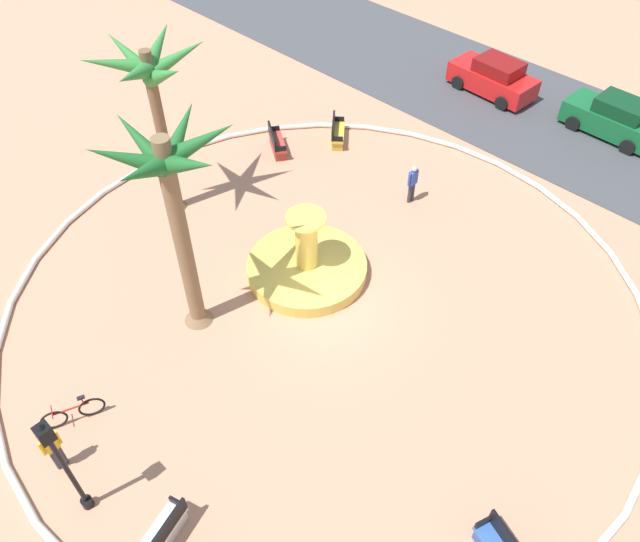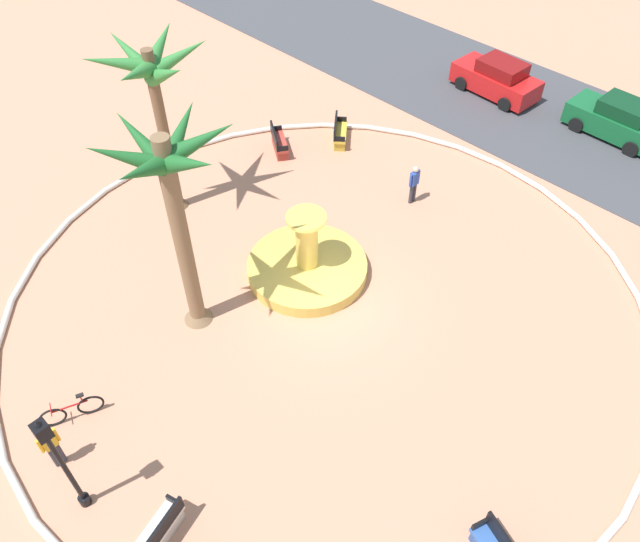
{
  "view_description": "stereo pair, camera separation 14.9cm",
  "coord_description": "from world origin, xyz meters",
  "px_view_note": "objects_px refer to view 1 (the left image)",
  "views": [
    {
      "loc": [
        9.16,
        -9.74,
        15.19
      ],
      "look_at": [
        -0.4,
        0.14,
        1.0
      ],
      "focal_mm": 35.07,
      "sensor_mm": 36.0,
      "label": 1
    },
    {
      "loc": [
        9.26,
        -9.63,
        15.19
      ],
      "look_at": [
        -0.4,
        0.14,
        1.0
      ],
      "focal_mm": 35.07,
      "sensor_mm": 36.0,
      "label": 2
    }
  ],
  "objects_px": {
    "palm_tree_near_fountain": "(172,193)",
    "person_cyclist_photo": "(413,182)",
    "person_cyclist_helmet": "(53,447)",
    "bench_west": "(161,536)",
    "palm_tree_by_curb": "(151,85)",
    "bench_east": "(277,144)",
    "parked_car_leftmost": "(493,78)",
    "lamppost": "(62,461)",
    "parked_car_second": "(614,118)",
    "bicycle_red_frame": "(73,413)",
    "bench_north": "(337,134)",
    "fountain": "(307,266)"
  },
  "relations": [
    {
      "from": "bench_west",
      "to": "person_cyclist_helmet",
      "type": "distance_m",
      "value": 3.59
    },
    {
      "from": "bench_north",
      "to": "bicycle_red_frame",
      "type": "distance_m",
      "value": 15.32
    },
    {
      "from": "fountain",
      "to": "parked_car_second",
      "type": "bearing_deg",
      "value": 76.97
    },
    {
      "from": "lamppost",
      "to": "fountain",
      "type": "bearing_deg",
      "value": 100.51
    },
    {
      "from": "bench_west",
      "to": "bench_north",
      "type": "bearing_deg",
      "value": 119.05
    },
    {
      "from": "fountain",
      "to": "palm_tree_by_curb",
      "type": "relative_size",
      "value": 0.62
    },
    {
      "from": "parked_car_second",
      "to": "bench_north",
      "type": "bearing_deg",
      "value": -133.23
    },
    {
      "from": "bench_east",
      "to": "bench_west",
      "type": "distance_m",
      "value": 16.07
    },
    {
      "from": "bench_west",
      "to": "palm_tree_by_curb",
      "type": "bearing_deg",
      "value": 141.66
    },
    {
      "from": "bench_north",
      "to": "person_cyclist_photo",
      "type": "height_order",
      "value": "person_cyclist_photo"
    },
    {
      "from": "palm_tree_by_curb",
      "to": "lamppost",
      "type": "bearing_deg",
      "value": -47.76
    },
    {
      "from": "palm_tree_by_curb",
      "to": "bench_east",
      "type": "height_order",
      "value": "palm_tree_by_curb"
    },
    {
      "from": "bench_north",
      "to": "person_cyclist_photo",
      "type": "distance_m",
      "value": 4.82
    },
    {
      "from": "person_cyclist_photo",
      "to": "parked_car_leftmost",
      "type": "xyz_separation_m",
      "value": [
        -2.23,
        8.85,
        -0.12
      ]
    },
    {
      "from": "person_cyclist_photo",
      "to": "bicycle_red_frame",
      "type": "bearing_deg",
      "value": -92.91
    },
    {
      "from": "bench_east",
      "to": "bicycle_red_frame",
      "type": "bearing_deg",
      "value": -67.11
    },
    {
      "from": "person_cyclist_helmet",
      "to": "bench_west",
      "type": "bearing_deg",
      "value": 10.55
    },
    {
      "from": "lamppost",
      "to": "person_cyclist_helmet",
      "type": "relative_size",
      "value": 2.34
    },
    {
      "from": "fountain",
      "to": "palm_tree_near_fountain",
      "type": "bearing_deg",
      "value": -104.91
    },
    {
      "from": "bench_west",
      "to": "bicycle_red_frame",
      "type": "xyz_separation_m",
      "value": [
        -4.39,
        0.29,
        0.04
      ]
    },
    {
      "from": "bench_north",
      "to": "person_cyclist_photo",
      "type": "relative_size",
      "value": 0.96
    },
    {
      "from": "palm_tree_by_curb",
      "to": "bicycle_red_frame",
      "type": "xyz_separation_m",
      "value": [
        5.42,
        -7.47,
        -4.63
      ]
    },
    {
      "from": "bicycle_red_frame",
      "to": "person_cyclist_helmet",
      "type": "height_order",
      "value": "person_cyclist_helmet"
    },
    {
      "from": "palm_tree_by_curb",
      "to": "person_cyclist_helmet",
      "type": "height_order",
      "value": "palm_tree_by_curb"
    },
    {
      "from": "palm_tree_by_curb",
      "to": "lamppost",
      "type": "distance_m",
      "value": 11.84
    },
    {
      "from": "palm_tree_near_fountain",
      "to": "bench_west",
      "type": "distance_m",
      "value": 8.34
    },
    {
      "from": "bench_north",
      "to": "person_cyclist_photo",
      "type": "bearing_deg",
      "value": -11.73
    },
    {
      "from": "lamppost",
      "to": "person_cyclist_helmet",
      "type": "bearing_deg",
      "value": 175.36
    },
    {
      "from": "fountain",
      "to": "person_cyclist_photo",
      "type": "relative_size",
      "value": 2.49
    },
    {
      "from": "person_cyclist_helmet",
      "to": "bicycle_red_frame",
      "type": "bearing_deg",
      "value": 133.89
    },
    {
      "from": "lamppost",
      "to": "bench_north",
      "type": "bearing_deg",
      "value": 111.71
    },
    {
      "from": "person_cyclist_helmet",
      "to": "parked_car_leftmost",
      "type": "distance_m",
      "value": 23.74
    },
    {
      "from": "palm_tree_near_fountain",
      "to": "bicycle_red_frame",
      "type": "relative_size",
      "value": 4.32
    },
    {
      "from": "lamppost",
      "to": "person_cyclist_photo",
      "type": "height_order",
      "value": "lamppost"
    },
    {
      "from": "person_cyclist_helmet",
      "to": "person_cyclist_photo",
      "type": "bearing_deg",
      "value": 90.79
    },
    {
      "from": "bench_east",
      "to": "person_cyclist_helmet",
      "type": "distance_m",
      "value": 14.84
    },
    {
      "from": "palm_tree_by_curb",
      "to": "bench_north",
      "type": "height_order",
      "value": "palm_tree_by_curb"
    },
    {
      "from": "bicycle_red_frame",
      "to": "person_cyclist_photo",
      "type": "relative_size",
      "value": 1.0
    },
    {
      "from": "person_cyclist_helmet",
      "to": "bench_east",
      "type": "bearing_deg",
      "value": 114.7
    },
    {
      "from": "bench_east",
      "to": "parked_car_leftmost",
      "type": "distance_m",
      "value": 10.82
    },
    {
      "from": "parked_car_second",
      "to": "bicycle_red_frame",
      "type": "bearing_deg",
      "value": -99.78
    },
    {
      "from": "bench_east",
      "to": "bench_north",
      "type": "relative_size",
      "value": 1.05
    },
    {
      "from": "palm_tree_by_curb",
      "to": "bench_west",
      "type": "relative_size",
      "value": 3.85
    },
    {
      "from": "person_cyclist_helmet",
      "to": "parked_car_leftmost",
      "type": "bearing_deg",
      "value": 95.89
    },
    {
      "from": "palm_tree_near_fountain",
      "to": "person_cyclist_photo",
      "type": "height_order",
      "value": "palm_tree_near_fountain"
    },
    {
      "from": "bicycle_red_frame",
      "to": "parked_car_second",
      "type": "bearing_deg",
      "value": 80.22
    },
    {
      "from": "palm_tree_by_curb",
      "to": "bench_east",
      "type": "relative_size",
      "value": 3.99
    },
    {
      "from": "lamppost",
      "to": "parked_car_second",
      "type": "distance_m",
      "value": 24.47
    },
    {
      "from": "palm_tree_near_fountain",
      "to": "person_cyclist_photo",
      "type": "bearing_deg",
      "value": 82.93
    },
    {
      "from": "fountain",
      "to": "palm_tree_by_curb",
      "type": "bearing_deg",
      "value": -171.17
    }
  ]
}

